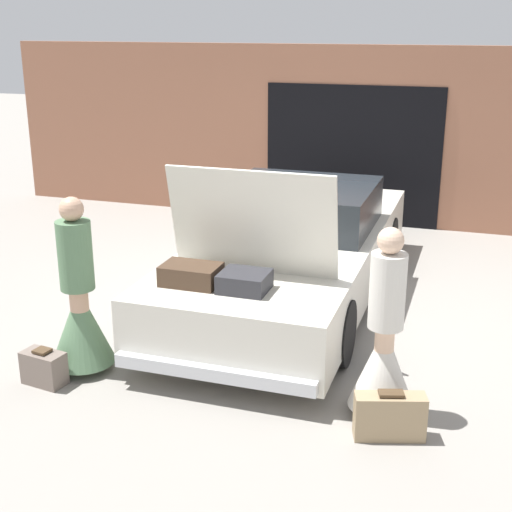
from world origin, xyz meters
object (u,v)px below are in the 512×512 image
Objects in this scene: person_left at (80,310)px; suitcase_beside_right_person at (390,416)px; person_right at (384,350)px; suitcase_beside_left_person at (44,368)px; car at (293,250)px.

suitcase_beside_right_person is at bearing 79.67° from person_left.
suitcase_beside_right_person is at bearing -173.97° from person_right.
person_left is 1.03× the size of person_right.
person_right is (2.80, 0.07, -0.01)m from person_left.
suitcase_beside_right_person is (0.12, -0.35, -0.40)m from person_right.
person_right is 3.89× the size of suitcase_beside_left_person.
person_right reaches higher than suitcase_beside_left_person.
car is 2.77m from person_left.
suitcase_beside_right_person is (1.52, -2.67, -0.41)m from car.
person_left reaches higher than person_right.
car is 8.83× the size of suitcase_beside_right_person.
person_right reaches higher than suitcase_beside_right_person.
person_left reaches higher than suitcase_beside_left_person.
car is 3.21m from suitcase_beside_left_person.
car reaches higher than person_right.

